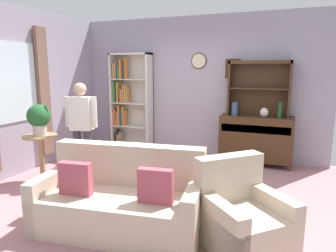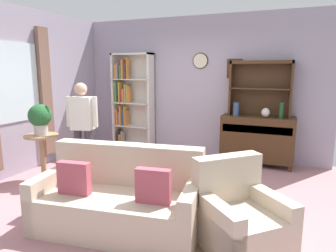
{
  "view_description": "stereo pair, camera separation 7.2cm",
  "coord_description": "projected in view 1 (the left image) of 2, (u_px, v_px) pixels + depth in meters",
  "views": [
    {
      "loc": [
        1.68,
        -3.84,
        1.76
      ],
      "look_at": [
        0.1,
        0.2,
        0.95
      ],
      "focal_mm": 32.41,
      "sensor_mm": 36.0,
      "label": 1
    },
    {
      "loc": [
        1.74,
        -3.81,
        1.76
      ],
      "look_at": [
        0.1,
        0.2,
        0.95
      ],
      "focal_mm": 32.41,
      "sensor_mm": 36.0,
      "label": 2
    }
  ],
  "objects": [
    {
      "name": "book_stack",
      "position": [
        154.0,
        165.0,
        4.2
      ],
      "size": [
        0.2,
        0.14,
        0.07
      ],
      "color": "#723F7F",
      "rests_on": "coffee_table"
    },
    {
      "name": "wall_back",
      "position": [
        198.0,
        87.0,
        6.13
      ],
      "size": [
        5.0,
        0.09,
        2.8
      ],
      "color": "#A399AD",
      "rests_on": "ground_plane"
    },
    {
      "name": "wall_left",
      "position": [
        18.0,
        91.0,
        5.07
      ],
      "size": [
        0.16,
        4.2,
        2.8
      ],
      "color": "#A399AD",
      "rests_on": "ground_plane"
    },
    {
      "name": "coffee_table",
      "position": [
        149.0,
        172.0,
        4.21
      ],
      "size": [
        0.8,
        0.5,
        0.42
      ],
      "color": "#422816",
      "rests_on": "ground_plane"
    },
    {
      "name": "sideboard",
      "position": [
        256.0,
        138.0,
        5.62
      ],
      "size": [
        1.3,
        0.45,
        0.92
      ],
      "color": "#422816",
      "rests_on": "ground_plane"
    },
    {
      "name": "potted_plant_large",
      "position": [
        39.0,
        117.0,
        4.68
      ],
      "size": [
        0.35,
        0.35,
        0.49
      ],
      "color": "beige",
      "rests_on": "plant_stand"
    },
    {
      "name": "person_reading",
      "position": [
        82.0,
        124.0,
        4.79
      ],
      "size": [
        0.52,
        0.27,
        1.56
      ],
      "color": "#38333D",
      "rests_on": "ground_plane"
    },
    {
      "name": "armchair_floral",
      "position": [
        242.0,
        219.0,
        3.03
      ],
      "size": [
        1.08,
        1.08,
        0.88
      ],
      "color": "beige",
      "rests_on": "ground_plane"
    },
    {
      "name": "vase_tall",
      "position": [
        235.0,
        109.0,
        5.59
      ],
      "size": [
        0.11,
        0.11,
        0.25
      ],
      "primitive_type": "cylinder",
      "color": "#33476B",
      "rests_on": "sideboard"
    },
    {
      "name": "bottle_wine",
      "position": [
        280.0,
        110.0,
        5.3
      ],
      "size": [
        0.07,
        0.07,
        0.28
      ],
      "primitive_type": "cylinder",
      "color": "#194223",
      "rests_on": "sideboard"
    },
    {
      "name": "plant_stand",
      "position": [
        41.0,
        153.0,
        4.8
      ],
      "size": [
        0.52,
        0.52,
        0.75
      ],
      "color": "#A87F56",
      "rests_on": "ground_plane"
    },
    {
      "name": "couch_floral",
      "position": [
        121.0,
        201.0,
        3.38
      ],
      "size": [
        1.9,
        1.08,
        0.9
      ],
      "color": "beige",
      "rests_on": "ground_plane"
    },
    {
      "name": "sideboard_hutch",
      "position": [
        259.0,
        81.0,
        5.53
      ],
      "size": [
        1.1,
        0.26,
        1.0
      ],
      "color": "#422816",
      "rests_on": "sideboard"
    },
    {
      "name": "potted_plant_small",
      "position": [
        62.0,
        172.0,
        4.69
      ],
      "size": [
        0.24,
        0.24,
        0.33
      ],
      "color": "gray",
      "rests_on": "ground_plane"
    },
    {
      "name": "ground_plane",
      "position": [
        157.0,
        192.0,
        4.44
      ],
      "size": [
        5.4,
        4.6,
        0.02
      ],
      "primitive_type": "cube",
      "color": "#B27A7F"
    },
    {
      "name": "bookshelf",
      "position": [
        128.0,
        101.0,
        6.56
      ],
      "size": [
        0.9,
        0.3,
        2.1
      ],
      "color": "silver",
      "rests_on": "ground_plane"
    },
    {
      "name": "vase_round",
      "position": [
        264.0,
        112.0,
        5.42
      ],
      "size": [
        0.15,
        0.15,
        0.17
      ],
      "primitive_type": "ellipsoid",
      "color": "beige",
      "rests_on": "sideboard"
    },
    {
      "name": "area_rug",
      "position": [
        161.0,
        202.0,
        4.09
      ],
      "size": [
        2.66,
        2.18,
        0.01
      ],
      "primitive_type": "cube",
      "color": "#846651",
      "rests_on": "ground_plane"
    }
  ]
}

